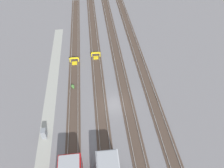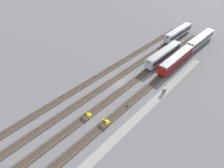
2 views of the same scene
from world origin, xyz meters
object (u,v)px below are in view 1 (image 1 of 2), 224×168
Objects in this scene: bumper_stop_nearest_track at (74,61)px; electrical_cabinet at (44,134)px; weed_clump at (73,86)px; bumper_stop_near_inner_track at (96,55)px.

bumper_stop_nearest_track is 18.23m from electrical_cabinet.
bumper_stop_nearest_track is 7.47m from weed_clump.
bumper_stop_nearest_track is 1.00× the size of bumper_stop_near_inner_track.
electrical_cabinet is (17.73, -4.23, 0.29)m from bumper_stop_nearest_track.
weed_clump is (7.46, -0.26, -0.27)m from bumper_stop_nearest_track.
electrical_cabinet is 11.02m from weed_clump.
weed_clump is (-10.27, 3.98, -0.56)m from electrical_cabinet.
electrical_cabinet reaches higher than bumper_stop_near_inner_track.
weed_clump is at bearing -1.97° from bumper_stop_nearest_track.
weed_clump is (8.87, -4.83, -0.27)m from bumper_stop_near_inner_track.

